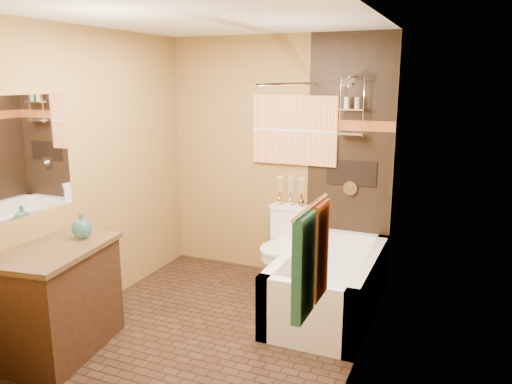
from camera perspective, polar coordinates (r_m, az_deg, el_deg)
The scene contains 23 objects.
floor at distance 4.34m, azimuth -5.13°, elevation -15.60°, with size 3.00×3.00×0.00m, color black.
wall_left at distance 4.59m, azimuth -18.78°, elevation 1.94°, with size 0.02×3.00×2.50m, color olive.
wall_right at distance 3.51m, azimuth 12.01°, elevation -0.90°, with size 0.02×3.00×2.50m, color olive.
wall_back at distance 5.25m, azimuth 2.35°, elevation 3.92°, with size 2.40×0.02×2.50m, color olive.
wall_front at distance 2.73m, azimuth -20.74°, elevation -5.42°, with size 2.40×0.02×2.50m, color olive.
ceiling at distance 3.84m, azimuth -5.92°, elevation 19.27°, with size 3.00×3.00×0.00m, color silver.
alcove_tile_back at distance 5.02m, azimuth 10.62°, elevation 3.29°, with size 0.85×0.01×2.50m, color black.
alcove_tile_right at distance 4.23m, azimuth 13.86°, elevation 1.36°, with size 0.01×1.50×2.50m, color black.
mosaic_band_back at distance 4.96m, azimuth 10.77°, elevation 7.49°, with size 0.85×0.01×0.10m, color #97321B.
mosaic_band_right at distance 4.18m, azimuth 14.00°, elevation 6.35°, with size 0.01×1.50×0.10m, color #97321B.
alcove_niche at distance 5.03m, azimuth 10.83°, elevation 2.13°, with size 0.50×0.01×0.25m, color black.
shower_fixtures at distance 4.86m, azimuth 10.82°, elevation 7.91°, with size 0.24×0.33×1.16m.
curtain_rod at distance 4.34m, azimuth 3.89°, elevation 12.23°, with size 0.03×0.03×1.55m, color silver.
towel_bar at distance 2.48m, azimuth 6.29°, elevation -1.65°, with size 0.02×0.02×0.55m, color silver.
towel_teal at distance 2.44m, azimuth 5.46°, elevation -8.54°, with size 0.05×0.22×0.52m, color #21636E.
towel_rust at distance 2.67m, azimuth 7.17°, elevation -6.64°, with size 0.05×0.22×0.52m, color maroon.
sunset_painting at distance 5.12m, azimuth 4.39°, elevation 7.05°, with size 0.90×0.04×0.70m, color #DC6633.
vanity_mirror at distance 4.05m, azimuth -25.57°, elevation 3.57°, with size 0.01×1.00×0.90m, color white.
bathtub at distance 4.61m, azimuth 8.33°, elevation -10.86°, with size 0.80×1.50×0.55m.
toilet at distance 5.13m, azimuth 3.22°, elevation -6.17°, with size 0.40×0.59×0.78m.
vanity at distance 4.16m, azimuth -21.64°, elevation -11.37°, with size 0.71×1.03×0.84m.
teal_bottle at distance 4.12m, azimuth -19.31°, elevation -3.70°, with size 0.16×0.16×0.24m, color #236269, non-canonical shape.
bud_vases at distance 5.14m, azimuth 3.97°, elevation 0.18°, with size 0.30×0.06×0.29m.
Camera 1 is at (1.84, -3.35, 2.07)m, focal length 35.00 mm.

